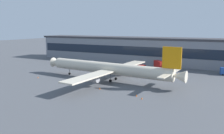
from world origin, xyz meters
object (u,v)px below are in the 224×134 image
object	(u,v)px
baggage_tug	(92,62)
traffic_cone_2	(142,98)
follow_me_car	(142,66)
catering_truck	(159,64)
traffic_cone_1	(38,77)
traffic_cone_0	(137,95)
airliner	(109,68)
traffic_cone_3	(100,88)

from	to	relation	value
baggage_tug	traffic_cone_2	bearing A→B (deg)	-44.55
baggage_tug	follow_me_car	distance (m)	31.48
catering_truck	baggage_tug	bearing A→B (deg)	-173.61
traffic_cone_1	follow_me_car	bearing A→B (deg)	53.75
baggage_tug	follow_me_car	world-z (taller)	same
traffic_cone_0	follow_me_car	bearing A→B (deg)	108.69
catering_truck	traffic_cone_1	distance (m)	62.08
airliner	traffic_cone_0	distance (m)	24.31
baggage_tug	catering_truck	xyz separation A→B (m)	(39.88, 4.47, 1.21)
airliner	traffic_cone_3	bearing A→B (deg)	-75.65
baggage_tug	traffic_cone_1	world-z (taller)	baggage_tug
airliner	traffic_cone_3	world-z (taller)	airliner
follow_me_car	traffic_cone_0	xyz separation A→B (m)	(16.38, -48.43, -0.79)
traffic_cone_0	airliner	bearing A→B (deg)	139.94
traffic_cone_3	follow_me_car	bearing A→B (deg)	92.00
follow_me_car	traffic_cone_0	size ratio (longest dim) A/B	7.93
traffic_cone_2	traffic_cone_1	bearing A→B (deg)	172.23
traffic_cone_2	traffic_cone_3	xyz separation A→B (m)	(-17.31, 3.68, 0.02)
catering_truck	airliner	bearing A→B (deg)	-105.62
baggage_tug	traffic_cone_2	size ratio (longest dim) A/B	7.34
follow_me_car	traffic_cone_0	bearing A→B (deg)	-71.31
traffic_cone_1	traffic_cone_3	size ratio (longest dim) A/B	1.02
traffic_cone_1	traffic_cone_2	bearing A→B (deg)	-7.77
airliner	traffic_cone_1	world-z (taller)	airliner
airliner	catering_truck	world-z (taller)	airliner
catering_truck	traffic_cone_0	xyz separation A→B (m)	(7.97, -52.08, -1.99)
follow_me_car	traffic_cone_0	world-z (taller)	follow_me_car
airliner	traffic_cone_3	size ratio (longest dim) A/B	105.24
catering_truck	traffic_cone_2	world-z (taller)	catering_truck
airliner	traffic_cone_3	distance (m)	14.91
traffic_cone_0	traffic_cone_2	xyz separation A→B (m)	(2.57, -2.02, -0.02)
catering_truck	traffic_cone_0	size ratio (longest dim) A/B	11.62
catering_truck	traffic_cone_0	world-z (taller)	catering_truck
catering_truck	traffic_cone_2	bearing A→B (deg)	-78.98
catering_truck	follow_me_car	size ratio (longest dim) A/B	1.47
airliner	catering_truck	xyz separation A→B (m)	(10.27, 36.74, -2.79)
traffic_cone_0	catering_truck	bearing A→B (deg)	98.70
follow_me_car	traffic_cone_0	distance (m)	51.13
traffic_cone_2	airliner	bearing A→B (deg)	140.17
airliner	traffic_cone_1	distance (m)	32.15
catering_truck	traffic_cone_0	bearing A→B (deg)	-81.30
follow_me_car	traffic_cone_2	world-z (taller)	follow_me_car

